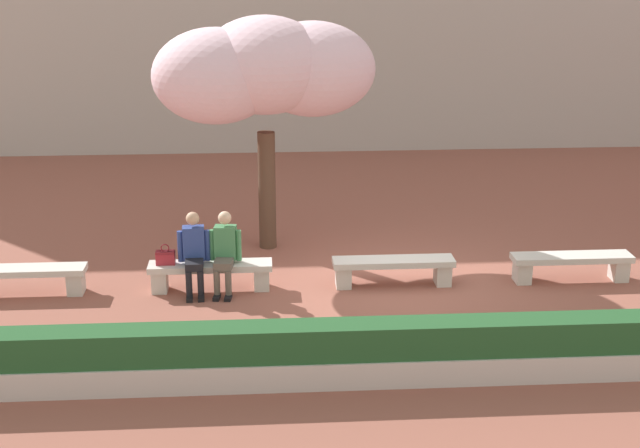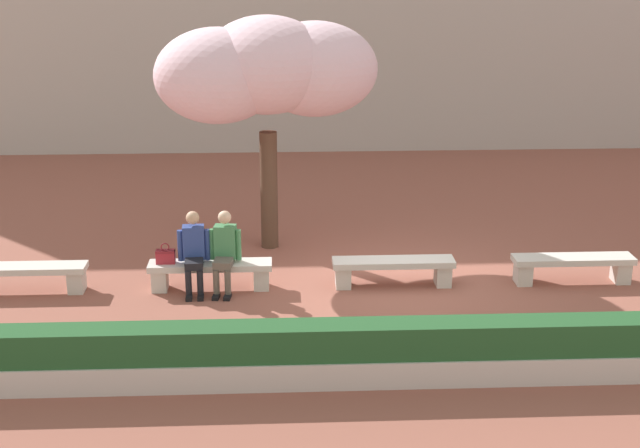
% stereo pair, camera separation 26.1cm
% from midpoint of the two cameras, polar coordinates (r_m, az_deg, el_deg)
% --- Properties ---
extents(ground_plane, '(100.00, 100.00, 0.00)m').
position_cam_midpoint_polar(ground_plane, '(14.49, 4.17, -3.91)').
color(ground_plane, '#8E5142').
extents(stone_bench_west_end, '(1.96, 0.42, 0.45)m').
position_cam_midpoint_polar(stone_bench_west_end, '(14.77, -18.96, -3.17)').
color(stone_bench_west_end, beige).
rests_on(stone_bench_west_end, ground).
extents(stone_bench_near_west, '(1.96, 0.42, 0.45)m').
position_cam_midpoint_polar(stone_bench_near_west, '(14.28, -7.54, -3.04)').
color(stone_bench_near_west, beige).
rests_on(stone_bench_near_west, ground).
extents(stone_bench_center, '(1.96, 0.42, 0.45)m').
position_cam_midpoint_polar(stone_bench_center, '(14.38, 4.20, -2.78)').
color(stone_bench_center, beige).
rests_on(stone_bench_center, ground).
extents(stone_bench_near_east, '(1.96, 0.42, 0.45)m').
position_cam_midpoint_polar(stone_bench_near_east, '(15.06, 15.32, -2.42)').
color(stone_bench_near_east, beige).
rests_on(stone_bench_near_east, ground).
extents(person_seated_left, '(0.51, 0.70, 1.29)m').
position_cam_midpoint_polar(person_seated_left, '(14.12, -8.60, -1.65)').
color(person_seated_left, black).
rests_on(person_seated_left, ground).
extents(person_seated_right, '(0.51, 0.71, 1.29)m').
position_cam_midpoint_polar(person_seated_right, '(14.08, -6.64, -1.61)').
color(person_seated_right, black).
rests_on(person_seated_right, ground).
extents(handbag, '(0.30, 0.15, 0.34)m').
position_cam_midpoint_polar(handbag, '(14.25, -10.38, -2.06)').
color(handbag, '#A3232D').
rests_on(handbag, stone_bench_near_west).
extents(cherry_tree_main, '(3.84, 2.41, 4.13)m').
position_cam_midpoint_polar(cherry_tree_main, '(15.48, -4.01, 9.77)').
color(cherry_tree_main, '#513828').
rests_on(cherry_tree_main, ground).
extents(planter_hedge_foreground, '(15.70, 0.50, 0.80)m').
position_cam_midpoint_polar(planter_hedge_foreground, '(11.42, 6.43, -8.10)').
color(planter_hedge_foreground, beige).
rests_on(planter_hedge_foreground, ground).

